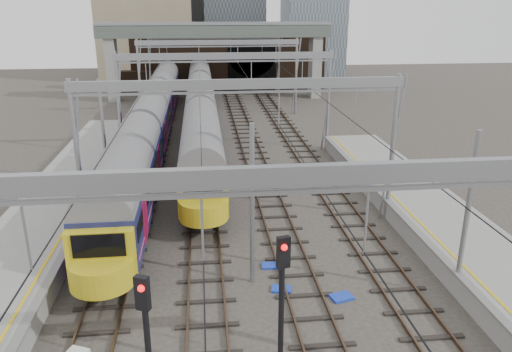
{
  "coord_description": "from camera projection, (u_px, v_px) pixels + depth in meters",
  "views": [
    {
      "loc": [
        -1.91,
        -16.8,
        11.39
      ],
      "look_at": [
        0.93,
        8.96,
        2.4
      ],
      "focal_mm": 35.0,
      "sensor_mm": 36.0,
      "label": 1
    }
  ],
  "objects": [
    {
      "name": "platform_left",
      "position": [
        9.0,
        278.0,
        20.82
      ],
      "size": [
        4.32,
        55.0,
        1.12
      ],
      "color": "gray",
      "rests_on": "ground"
    },
    {
      "name": "equip_cover_a",
      "position": [
        281.0,
        289.0,
        20.92
      ],
      "size": [
        0.9,
        0.71,
        0.1
      ],
      "primitive_type": "cube",
      "rotation": [
        0.0,
        0.0,
        -0.19
      ],
      "color": "#1939C0",
      "rests_on": "ground"
    },
    {
      "name": "retaining_wall",
      "position": [
        225.0,
        59.0,
        67.2
      ],
      "size": [
        28.0,
        2.75,
        9.0
      ],
      "color": "#2F1F15",
      "rests_on": "ground"
    },
    {
      "name": "train_main",
      "position": [
        200.0,
        91.0,
        53.8
      ],
      "size": [
        2.66,
        61.52,
        4.62
      ],
      "color": "black",
      "rests_on": "ground"
    },
    {
      "name": "overhead_line",
      "position": [
        226.0,
        71.0,
        37.73
      ],
      "size": [
        16.8,
        80.0,
        8.0
      ],
      "color": "gray",
      "rests_on": "ground"
    },
    {
      "name": "train_second",
      "position": [
        152.0,
        118.0,
        41.11
      ],
      "size": [
        2.71,
        47.0,
        4.69
      ],
      "color": "black",
      "rests_on": "ground"
    },
    {
      "name": "signal_near_centre",
      "position": [
        282.0,
        296.0,
        14.62
      ],
      "size": [
        0.4,
        0.48,
        5.24
      ],
      "rotation": [
        0.0,
        0.0,
        0.24
      ],
      "color": "black",
      "rests_on": "ground"
    },
    {
      "name": "ground",
      "position": [
        258.0,
        308.0,
        19.71
      ],
      "size": [
        160.0,
        160.0,
        0.0
      ],
      "primitive_type": "plane",
      "color": "#38332D",
      "rests_on": "ground"
    },
    {
      "name": "tracks",
      "position": [
        233.0,
        181.0,
        33.78
      ],
      "size": [
        14.4,
        80.0,
        0.22
      ],
      "color": "#4C3828",
      "rests_on": "ground"
    },
    {
      "name": "equip_cover_b",
      "position": [
        270.0,
        266.0,
        22.79
      ],
      "size": [
        0.82,
        0.59,
        0.1
      ],
      "primitive_type": "cube",
      "rotation": [
        0.0,
        0.0,
        -0.02
      ],
      "color": "#1939C0",
      "rests_on": "ground"
    },
    {
      "name": "signal_near_left",
      "position": [
        147.0,
        339.0,
        12.86
      ],
      "size": [
        0.4,
        0.48,
        5.1
      ],
      "rotation": [
        0.0,
        0.0,
        -0.43
      ],
      "color": "black",
      "rests_on": "ground"
    },
    {
      "name": "equip_cover_c",
      "position": [
        342.0,
        297.0,
        20.34
      ],
      "size": [
        1.02,
        0.84,
        0.1
      ],
      "primitive_type": "cube",
      "rotation": [
        0.0,
        0.0,
        0.27
      ],
      "color": "#1939C0",
      "rests_on": "ground"
    },
    {
      "name": "overbridge",
      "position": [
        215.0,
        39.0,
        60.52
      ],
      "size": [
        28.0,
        3.0,
        9.25
      ],
      "color": "gray",
      "rests_on": "ground"
    }
  ]
}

